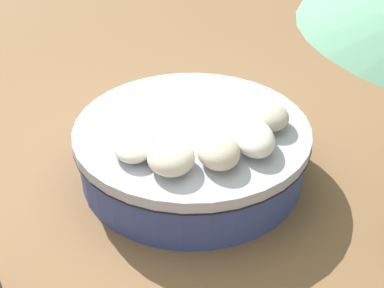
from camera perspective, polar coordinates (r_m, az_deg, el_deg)
name	(u,v)px	position (r m, az deg, el deg)	size (l,w,h in m)	color
ground_plane	(192,171)	(4.52, 0.00, -3.29)	(16.00, 16.00, 0.00)	olive
round_bed	(192,148)	(4.36, 0.00, -0.49)	(2.13, 2.13, 0.52)	#38478C
throw_pillow_0	(133,144)	(3.86, -7.08, 0.05)	(0.52, 0.34, 0.16)	silver
throw_pillow_1	(171,157)	(3.64, -2.57, -1.58)	(0.44, 0.37, 0.21)	beige
throw_pillow_2	(218,151)	(3.70, 3.19, -0.85)	(0.44, 0.34, 0.22)	beige
throw_pillow_3	(253,137)	(3.90, 7.34, 0.85)	(0.54, 0.35, 0.21)	white
throw_pillow_4	(268,116)	(4.21, 9.16, 3.39)	(0.44, 0.36, 0.20)	beige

